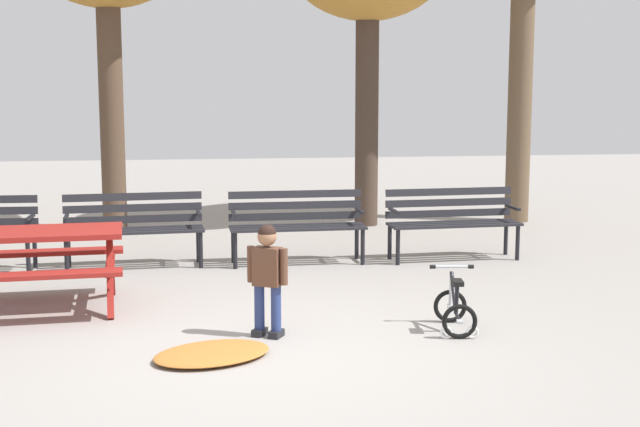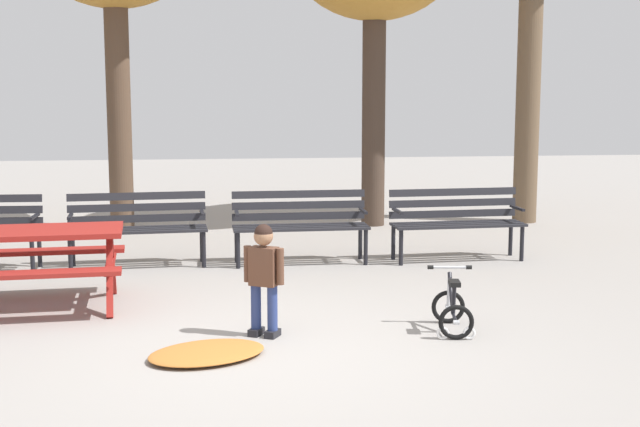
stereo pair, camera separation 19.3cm
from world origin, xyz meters
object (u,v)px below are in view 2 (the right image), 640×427
Objects in this scene: park_bench_left at (137,223)px; park_bench_right at (300,220)px; park_bench_far_right at (456,218)px; kids_bicycle at (452,309)px; picnic_table at (25,248)px; child_standing at (264,272)px.

park_bench_right is (1.90, -0.03, 0.00)m from park_bench_left.
kids_bicycle is (-0.86, -3.12, -0.31)m from park_bench_far_right.
child_standing is at bearing -28.21° from picnic_table.
park_bench_left is at bearing 179.36° from park_bench_far_right.
picnic_table is at bearing -157.89° from park_bench_far_right.
child_standing reaches higher than park_bench_left.
park_bench_far_right is at bearing -0.64° from park_bench_left.
kids_bicycle is at bearing -17.66° from picnic_table.
picnic_table is 2.13m from park_bench_left.
picnic_table is 1.96× the size of child_standing.
park_bench_left is (0.88, 1.94, -0.08)m from picnic_table.
park_bench_far_right reaches higher than picnic_table.
park_bench_left is 1.91m from park_bench_right.
child_standing is (-0.59, -3.09, 0.05)m from park_bench_right.
park_bench_left is 2.75× the size of kids_bicycle.
park_bench_right reaches higher than kids_bicycle.
park_bench_far_right is (3.80, -0.04, 0.00)m from park_bench_left.
picnic_table is 1.16× the size of park_bench_left.
park_bench_left is 1.01× the size of park_bench_right.
child_standing reaches higher than picnic_table.
park_bench_far_right is at bearing 22.11° from picnic_table.
park_bench_far_right is 3.25m from kids_bicycle.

